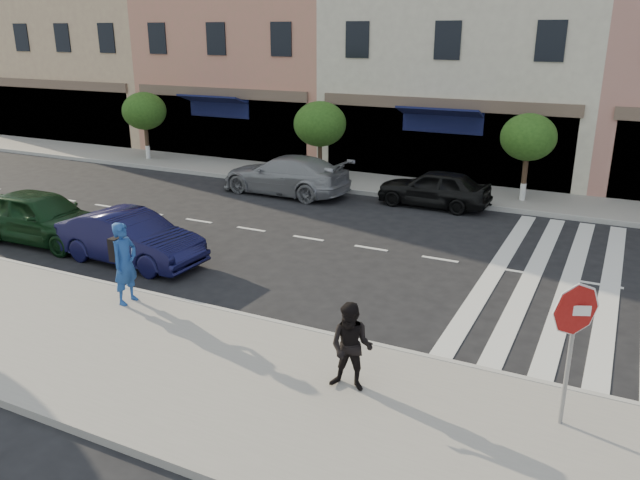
% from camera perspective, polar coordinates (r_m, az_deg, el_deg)
% --- Properties ---
extents(ground, '(120.00, 120.00, 0.00)m').
position_cam_1_polar(ground, '(14.30, -1.36, -5.53)').
color(ground, black).
rests_on(ground, ground).
extents(sidewalk_near, '(60.00, 4.50, 0.15)m').
position_cam_1_polar(sidewalk_near, '(11.45, -10.32, -11.98)').
color(sidewalk_near, gray).
rests_on(sidewalk_near, ground).
extents(sidewalk_far, '(60.00, 3.00, 0.15)m').
position_cam_1_polar(sidewalk_far, '(24.04, 10.97, 4.38)').
color(sidewalk_far, gray).
rests_on(sidewalk_far, ground).
extents(building_west_far, '(12.00, 9.00, 12.00)m').
position_cam_1_polar(building_west_far, '(40.05, -19.08, 17.87)').
color(building_west_far, '#D3B387').
rests_on(building_west_far, ground).
extents(building_west_mid, '(10.00, 9.00, 14.00)m').
position_cam_1_polar(building_west_mid, '(33.29, -4.81, 20.53)').
color(building_west_mid, tan).
rests_on(building_west_mid, ground).
extents(building_centre, '(11.00, 9.00, 11.00)m').
position_cam_1_polar(building_centre, '(29.29, 14.06, 17.41)').
color(building_centre, beige).
rests_on(building_centre, ground).
extents(street_tree_wa, '(2.00, 2.00, 3.05)m').
position_cam_1_polar(street_tree_wa, '(30.25, -15.77, 11.26)').
color(street_tree_wa, '#473323').
rests_on(street_tree_wa, sidewalk_far).
extents(street_tree_wb, '(2.10, 2.10, 3.06)m').
position_cam_1_polar(street_tree_wb, '(25.19, -0.01, 10.53)').
color(street_tree_wb, '#473323').
rests_on(street_tree_wb, sidewalk_far).
extents(street_tree_c, '(1.90, 1.90, 3.04)m').
position_cam_1_polar(street_tree_c, '(22.81, 18.52, 8.86)').
color(street_tree_c, '#473323').
rests_on(street_tree_c, sidewalk_far).
extents(stop_sign, '(0.76, 0.36, 2.31)m').
position_cam_1_polar(stop_sign, '(9.77, 22.21, -7.03)').
color(stop_sign, gray).
rests_on(stop_sign, sidewalk_near).
extents(photographer, '(0.44, 0.67, 1.83)m').
position_cam_1_polar(photographer, '(14.14, -17.41, -2.03)').
color(photographer, navy).
rests_on(photographer, sidewalk_near).
extents(walker, '(0.81, 0.67, 1.54)m').
position_cam_1_polar(walker, '(10.37, 2.88, -9.76)').
color(walker, black).
rests_on(walker, sidewalk_near).
extents(car_near_left, '(4.52, 1.95, 1.52)m').
position_cam_1_polar(car_near_left, '(19.67, -24.16, 1.96)').
color(car_near_left, black).
rests_on(car_near_left, ground).
extents(car_near_mid, '(4.17, 1.58, 1.36)m').
position_cam_1_polar(car_near_mid, '(17.08, -16.93, 0.17)').
color(car_near_mid, black).
rests_on(car_near_mid, ground).
extents(car_far_left, '(5.08, 2.28, 1.45)m').
position_cam_1_polar(car_far_left, '(23.47, -3.19, 5.97)').
color(car_far_left, gray).
rests_on(car_far_left, ground).
extents(car_far_mid, '(3.92, 1.65, 1.32)m').
position_cam_1_polar(car_far_mid, '(22.06, 10.37, 4.71)').
color(car_far_mid, black).
rests_on(car_far_mid, ground).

